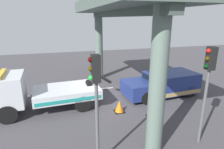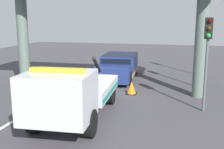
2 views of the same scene
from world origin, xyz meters
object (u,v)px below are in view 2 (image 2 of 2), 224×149
at_px(towed_van_green, 119,67).
at_px(traffic_light_mid, 208,44).
at_px(traffic_light_near, 198,30).
at_px(traffic_light_far, 201,36).
at_px(traffic_cone_orange, 131,88).
at_px(tow_truck_white, 72,93).

bearing_deg(towed_van_green, traffic_light_mid, 41.75).
relative_size(traffic_light_near, traffic_light_far, 1.05).
bearing_deg(traffic_light_far, traffic_light_near, 180.00).
relative_size(towed_van_green, traffic_cone_orange, 7.73).
height_order(traffic_light_far, traffic_light_mid, traffic_light_far).
xyz_separation_m(traffic_light_far, traffic_cone_orange, (2.44, -3.63, -2.73)).
relative_size(towed_van_green, traffic_light_mid, 1.29).
distance_m(tow_truck_white, traffic_light_mid, 6.10).
height_order(tow_truck_white, traffic_light_far, traffic_light_far).
relative_size(tow_truck_white, traffic_light_mid, 1.77).
relative_size(tow_truck_white, traffic_light_near, 1.65).
distance_m(traffic_light_near, traffic_light_mid, 8.50).
bearing_deg(traffic_light_far, towed_van_green, -104.43).
bearing_deg(traffic_cone_orange, traffic_light_near, 150.58).
xyz_separation_m(traffic_light_far, traffic_light_mid, (4.50, 0.00, -0.05)).
xyz_separation_m(traffic_light_near, traffic_light_mid, (8.50, -0.00, -0.21)).
distance_m(tow_truck_white, traffic_cone_orange, 5.08).
distance_m(towed_van_green, traffic_cone_orange, 4.13).
bearing_deg(traffic_cone_orange, traffic_light_mid, 60.48).
relative_size(towed_van_green, traffic_light_far, 1.27).
height_order(traffic_light_near, traffic_light_far, traffic_light_near).
xyz_separation_m(tow_truck_white, traffic_light_mid, (-2.70, 5.16, 1.81)).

